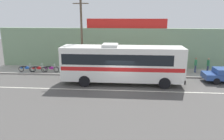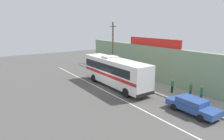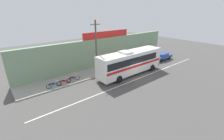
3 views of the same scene
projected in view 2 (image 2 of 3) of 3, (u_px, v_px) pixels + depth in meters
The scene contains 14 objects.
ground_plane at pixel (107, 88), 24.51m from camera, with size 70.00×70.00×0.00m, color #4F4C49.
sidewalk_slab at pixel (138, 81), 27.34m from camera, with size 30.00×3.60×0.14m, color gray.
storefront_facade at pixel (150, 63), 27.99m from camera, with size 30.00×0.70×4.80m, color gray.
storefront_billboard at pixel (153, 42), 27.01m from camera, with size 9.40×0.12×1.10m, color red.
road_center_stripe at pixel (101, 89), 24.07m from camera, with size 30.00×0.14×0.01m, color silver.
intercity_bus at pixel (115, 71), 24.63m from camera, with size 11.22×2.62×3.78m.
parked_car at pixel (192, 105), 17.34m from camera, with size 4.58×1.88×1.37m.
utility_pole at pixel (113, 49), 29.01m from camera, with size 1.60×0.22×7.92m.
motorcycle_purple at pixel (97, 67), 34.05m from camera, with size 1.86×0.56×0.94m.
motorcycle_green at pixel (93, 65), 35.16m from camera, with size 1.84×0.56×0.94m.
motorcycle_blue at pixel (102, 68), 33.02m from camera, with size 1.88×0.56×0.94m.
pedestrian_near_shop at pixel (201, 92), 19.52m from camera, with size 0.30×0.48×1.68m.
pedestrian_far_right at pixel (191, 89), 20.63m from camera, with size 0.30×0.48×1.66m.
pedestrian_far_left at pixel (172, 85), 22.12m from camera, with size 0.30×0.48×1.62m.
Camera 2 is at (19.70, -12.60, 7.70)m, focal length 31.44 mm.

